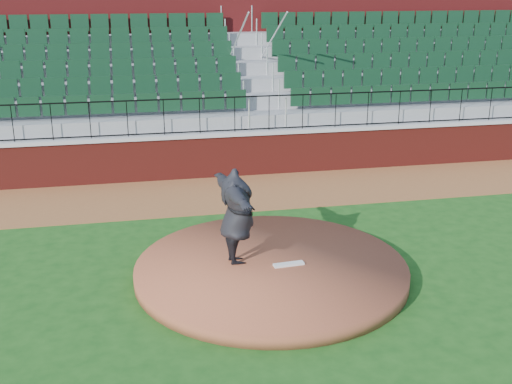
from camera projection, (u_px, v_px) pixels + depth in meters
ground at (272, 281)px, 11.96m from camera, size 90.00×90.00×0.00m
warning_track at (227, 192)px, 16.98m from camera, size 34.00×3.20×0.01m
field_wall at (218, 156)px, 18.27m from camera, size 34.00×0.35×1.20m
wall_cap at (218, 134)px, 18.07m from camera, size 34.00×0.45×0.10m
wall_railing at (217, 115)px, 17.89m from camera, size 34.00×0.05×1.00m
seating_stands at (205, 83)px, 20.26m from camera, size 34.00×5.10×4.60m
concourse_wall at (195, 59)px, 22.72m from camera, size 34.00×0.50×5.50m
pitchers_mound at (271, 270)px, 12.16m from camera, size 5.24×5.24×0.25m
pitching_rubber at (289, 264)px, 12.05m from camera, size 0.61×0.20×0.04m
pitcher at (237, 216)px, 11.90m from camera, size 0.84×2.38×1.89m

